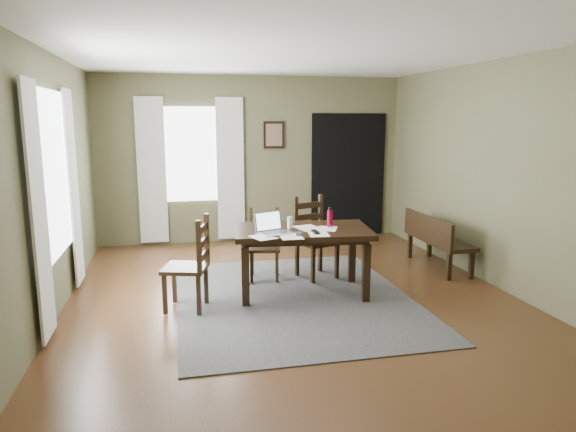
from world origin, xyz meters
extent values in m
cube|color=#492C16|center=(0.00, 0.00, -0.01)|extent=(5.00, 6.00, 0.01)
cube|color=brown|center=(0.00, 3.00, 1.35)|extent=(5.00, 0.02, 2.70)
cube|color=brown|center=(0.00, -3.00, 1.35)|extent=(5.00, 0.02, 2.70)
cube|color=brown|center=(-2.50, 0.00, 1.35)|extent=(0.02, 6.00, 2.70)
cube|color=brown|center=(2.50, 0.00, 1.35)|extent=(0.02, 6.00, 2.70)
cube|color=white|center=(0.00, 0.00, 2.70)|extent=(5.00, 6.00, 0.02)
cube|color=#404040|center=(0.00, 0.00, 0.01)|extent=(2.60, 3.20, 0.01)
cube|color=black|center=(0.14, 0.16, 0.75)|extent=(1.63, 1.09, 0.06)
cube|color=black|center=(0.14, 0.16, 0.69)|extent=(1.45, 0.91, 0.05)
cube|color=black|center=(-0.56, -0.12, 0.34)|extent=(0.09, 0.09, 0.65)
cube|color=black|center=(-0.48, 0.59, 0.34)|extent=(0.09, 0.09, 0.65)
cube|color=black|center=(0.76, -0.28, 0.34)|extent=(0.09, 0.09, 0.65)
cube|color=black|center=(0.84, 0.43, 0.34)|extent=(0.09, 0.09, 0.65)
cube|color=black|center=(-1.19, -0.08, 0.46)|extent=(0.54, 0.54, 0.04)
cube|color=black|center=(-1.32, 0.14, 0.23)|extent=(0.05, 0.05, 0.43)
cube|color=black|center=(-0.97, 0.04, 0.23)|extent=(0.05, 0.05, 0.43)
cube|color=black|center=(-1.41, -0.21, 0.23)|extent=(0.05, 0.05, 0.43)
cube|color=black|center=(-1.07, -0.30, 0.23)|extent=(0.05, 0.05, 0.43)
cube|color=black|center=(-0.95, 0.04, 0.74)|extent=(0.06, 0.06, 0.54)
cube|color=black|center=(-1.05, -0.32, 0.74)|extent=(0.06, 0.06, 0.54)
cube|color=black|center=(-1.00, -0.14, 0.60)|extent=(0.11, 0.32, 0.07)
cube|color=black|center=(-1.00, -0.14, 0.74)|extent=(0.11, 0.32, 0.07)
cube|color=black|center=(-1.00, -0.14, 0.89)|extent=(0.11, 0.32, 0.07)
cube|color=black|center=(-0.20, 0.78, 0.41)|extent=(0.45, 0.45, 0.04)
cube|color=black|center=(-0.38, 0.65, 0.20)|extent=(0.04, 0.04, 0.38)
cube|color=black|center=(-0.33, 0.96, 0.20)|extent=(0.04, 0.04, 0.38)
cube|color=black|center=(-0.07, 0.60, 0.20)|extent=(0.04, 0.04, 0.38)
cube|color=black|center=(-0.02, 0.90, 0.20)|extent=(0.04, 0.04, 0.38)
cube|color=black|center=(-0.33, 0.98, 0.66)|extent=(0.05, 0.05, 0.48)
cube|color=black|center=(-0.01, 0.92, 0.66)|extent=(0.05, 0.05, 0.48)
cube|color=black|center=(-0.17, 0.95, 0.53)|extent=(0.29, 0.07, 0.06)
cube|color=black|center=(-0.17, 0.95, 0.66)|extent=(0.29, 0.07, 0.06)
cube|color=black|center=(-0.17, 0.95, 0.79)|extent=(0.29, 0.07, 0.06)
cube|color=black|center=(0.47, 0.70, 0.47)|extent=(0.57, 0.57, 0.04)
cube|color=black|center=(0.35, 0.47, 0.23)|extent=(0.05, 0.05, 0.44)
cube|color=black|center=(0.23, 0.82, 0.23)|extent=(0.05, 0.05, 0.44)
cube|color=black|center=(0.70, 0.59, 0.23)|extent=(0.05, 0.05, 0.44)
cube|color=black|center=(0.58, 0.94, 0.23)|extent=(0.05, 0.05, 0.44)
cube|color=black|center=(0.22, 0.83, 0.76)|extent=(0.06, 0.06, 0.56)
cube|color=black|center=(0.58, 0.96, 0.76)|extent=(0.06, 0.06, 0.56)
cube|color=black|center=(0.40, 0.90, 0.61)|extent=(0.32, 0.13, 0.08)
cube|color=black|center=(0.40, 0.90, 0.76)|extent=(0.32, 0.13, 0.08)
cube|color=black|center=(0.40, 0.90, 0.91)|extent=(0.32, 0.13, 0.08)
cube|color=black|center=(2.22, 0.79, 0.39)|extent=(0.42, 1.30, 0.06)
cube|color=black|center=(2.38, 0.24, 0.18)|extent=(0.06, 0.06, 0.36)
cube|color=black|center=(2.06, 0.24, 0.18)|extent=(0.06, 0.06, 0.36)
cube|color=black|center=(2.38, 1.35, 0.18)|extent=(0.06, 0.06, 0.36)
cube|color=black|center=(2.06, 1.35, 0.18)|extent=(0.06, 0.06, 0.36)
cube|color=black|center=(2.03, 0.79, 0.57)|extent=(0.05, 1.30, 0.31)
cube|color=#B7B7BC|center=(-0.23, -0.05, 0.79)|extent=(0.41, 0.35, 0.02)
cube|color=#B7B7BC|center=(-0.28, 0.06, 0.90)|extent=(0.34, 0.18, 0.22)
cube|color=silver|center=(-0.27, 0.06, 0.90)|extent=(0.29, 0.15, 0.18)
cube|color=#3F3F42|center=(-0.23, -0.06, 0.80)|extent=(0.32, 0.24, 0.00)
cube|color=#3F3F42|center=(0.01, -0.18, 0.79)|extent=(0.07, 0.11, 0.03)
cube|color=black|center=(0.22, -0.10, 0.79)|extent=(0.05, 0.19, 0.02)
cylinder|color=silver|center=(0.00, 0.19, 0.85)|extent=(0.06, 0.06, 0.14)
cylinder|color=maroon|center=(0.47, 0.18, 0.88)|extent=(0.07, 0.07, 0.20)
cylinder|color=black|center=(0.47, 0.18, 0.99)|extent=(0.04, 0.04, 0.03)
cube|color=white|center=(-0.38, -0.19, 0.78)|extent=(0.30, 0.34, 0.00)
cube|color=white|center=(0.23, -0.18, 0.78)|extent=(0.24, 0.29, 0.00)
cube|color=white|center=(0.20, 0.16, 0.78)|extent=(0.33, 0.38, 0.00)
cube|color=white|center=(0.41, 0.08, 0.78)|extent=(0.31, 0.34, 0.00)
cube|color=white|center=(-0.08, -0.23, 0.78)|extent=(0.24, 0.31, 0.00)
cube|color=white|center=(-2.47, 0.20, 1.45)|extent=(0.01, 1.30, 1.70)
cube|color=white|center=(-1.00, 2.97, 1.45)|extent=(1.00, 0.01, 1.50)
cube|color=silver|center=(-2.44, -0.62, 1.20)|extent=(0.03, 0.48, 2.30)
cube|color=silver|center=(-2.44, 1.02, 1.20)|extent=(0.03, 0.48, 2.30)
cube|color=silver|center=(-1.62, 2.94, 1.20)|extent=(0.44, 0.03, 2.30)
cube|color=silver|center=(-0.38, 2.94, 1.20)|extent=(0.44, 0.03, 2.30)
cube|color=black|center=(0.35, 2.97, 1.75)|extent=(0.34, 0.03, 0.44)
cube|color=brown|center=(0.35, 2.96, 1.75)|extent=(0.27, 0.01, 0.36)
cube|color=black|center=(1.65, 2.97, 1.05)|extent=(1.30, 0.03, 2.10)
camera|label=1|loc=(-1.26, -5.40, 2.00)|focal=32.00mm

